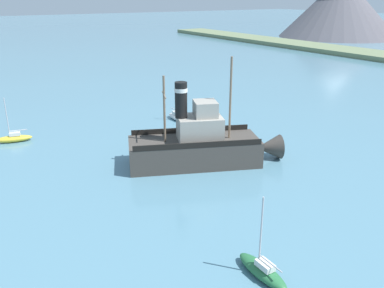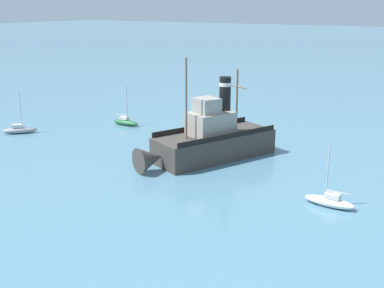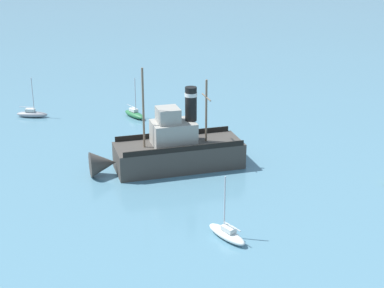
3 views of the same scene
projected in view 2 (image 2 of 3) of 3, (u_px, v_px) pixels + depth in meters
ground_plane at (204, 158)px, 46.76m from camera, size 600.00×600.00×0.00m
old_tugboat at (209, 140)px, 46.16m from camera, size 8.78×14.56×9.90m
sailboat_grey at (20, 130)px, 55.68m from camera, size 3.46×3.47×4.90m
sailboat_white at (330, 201)px, 35.55m from camera, size 3.84×1.25×4.90m
sailboat_green at (126, 122)px, 59.41m from camera, size 3.81×1.14×4.90m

